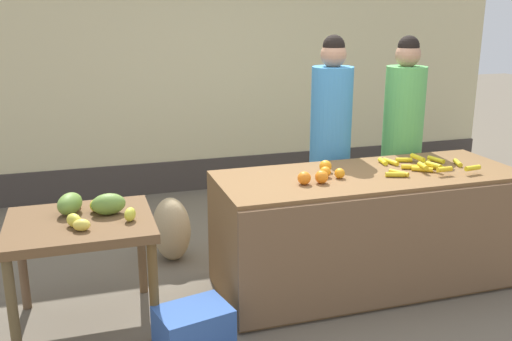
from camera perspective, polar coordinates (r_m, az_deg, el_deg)
ground_plane at (r=4.35m, az=4.37°, el=-11.96°), size 24.00×24.00×0.00m
market_wall_back at (r=6.55m, az=-4.52°, el=10.57°), size 7.07×0.23×2.92m
fruit_stall_counter at (r=4.37m, az=11.06°, el=-5.82°), size 2.24×0.87×0.87m
side_table_wooden at (r=3.83m, az=-17.14°, el=-6.15°), size 0.91×0.78×0.74m
banana_bunch_pile at (r=4.45m, az=16.23°, el=0.52°), size 0.74×0.55×0.07m
orange_pile at (r=4.03m, az=6.56°, el=-0.29°), size 0.38×0.34×0.09m
mango_papaya_pile at (r=3.85m, az=-16.27°, el=-3.44°), size 0.52×0.55×0.14m
vendor_woman_blue_shirt at (r=4.81m, az=7.44°, el=2.46°), size 0.34×0.34×1.84m
vendor_woman_green_shirt at (r=5.08m, az=14.39°, el=2.74°), size 0.34×0.34×1.82m
produce_crate at (r=3.68m, az=-6.27°, el=-15.35°), size 0.50×0.41×0.26m
produce_sack at (r=4.80m, az=-8.46°, el=-5.82°), size 0.41×0.45×0.54m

